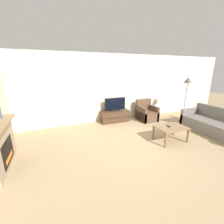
% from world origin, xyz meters
% --- Properties ---
extents(ground_plane, '(24.00, 24.00, 0.00)m').
position_xyz_m(ground_plane, '(0.00, 0.00, 0.00)').
color(ground_plane, '#9E8460').
extents(wall_back, '(12.00, 0.06, 2.70)m').
position_xyz_m(wall_back, '(0.00, 2.45, 1.35)').
color(wall_back, beige).
rests_on(wall_back, ground).
extents(tv_stand, '(1.19, 0.43, 0.47)m').
position_xyz_m(tv_stand, '(0.19, 2.17, 0.23)').
color(tv_stand, '#422D1E').
rests_on(tv_stand, ground).
extents(tv, '(0.89, 0.18, 0.54)m').
position_xyz_m(tv, '(0.19, 2.17, 0.72)').
color(tv, black).
rests_on(tv, tv_stand).
extents(armchair, '(0.70, 0.76, 0.86)m').
position_xyz_m(armchair, '(1.53, 1.88, 0.28)').
color(armchair, brown).
rests_on(armchair, ground).
extents(coffee_table, '(0.90, 0.63, 0.45)m').
position_xyz_m(coffee_table, '(1.07, -0.05, 0.39)').
color(coffee_table, brown).
rests_on(coffee_table, ground).
extents(remote, '(0.05, 0.15, 0.02)m').
position_xyz_m(remote, '(1.01, -0.00, 0.46)').
color(remote, black).
rests_on(remote, coffee_table).
extents(couch, '(0.96, 2.32, 0.82)m').
position_xyz_m(couch, '(2.92, -0.28, 0.27)').
color(couch, '#66605B').
rests_on(couch, ground).
extents(floor_lamp, '(0.30, 0.30, 1.81)m').
position_xyz_m(floor_lamp, '(2.84, 1.15, 1.53)').
color(floor_lamp, black).
rests_on(floor_lamp, ground).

